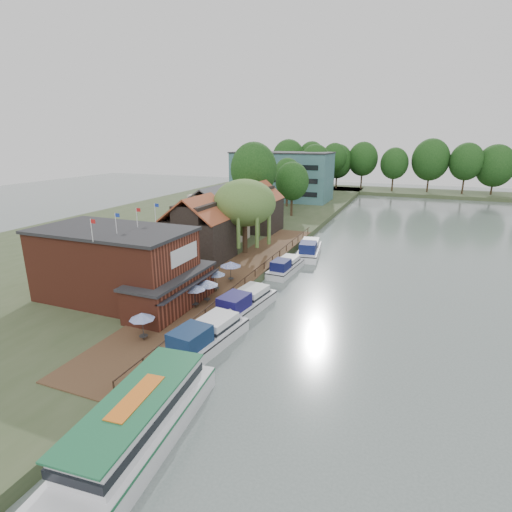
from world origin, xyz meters
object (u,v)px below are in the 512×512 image
at_px(willow, 245,217).
at_px(cruiser_0, 206,334).
at_px(cottage_b, 214,214).
at_px(cottage_a, 198,228).
at_px(umbrella_0, 143,326).
at_px(umbrella_4, 231,272).
at_px(tour_boat, 131,429).
at_px(cruiser_2, 285,265).
at_px(cruiser_3, 309,248).
at_px(cottage_c, 258,207).
at_px(umbrella_1, 195,296).
at_px(umbrella_3, 216,281).
at_px(swan, 204,381).
at_px(hotel_block, 282,176).
at_px(pub, 131,266).
at_px(umbrella_2, 207,291).
at_px(cruiser_1, 245,300).

relative_size(willow, cruiser_0, 1.00).
bearing_deg(cottage_b, cottage_a, -73.30).
distance_m(umbrella_0, umbrella_4, 14.98).
bearing_deg(tour_boat, willow, 98.57).
relative_size(cruiser_2, cruiser_3, 0.87).
bearing_deg(cottage_c, umbrella_4, -75.19).
height_order(umbrella_1, umbrella_3, same).
bearing_deg(swan, cottage_a, 120.19).
relative_size(hotel_block, umbrella_1, 10.69).
relative_size(cottage_a, cottage_c, 1.01).
height_order(willow, umbrella_1, willow).
bearing_deg(willow, cruiser_0, -74.03).
height_order(cottage_a, swan, cottage_a).
xyz_separation_m(pub, cruiser_3, (11.43, 25.50, -3.41)).
distance_m(umbrella_1, umbrella_3, 4.53).
bearing_deg(umbrella_0, umbrella_1, 85.48).
bearing_deg(umbrella_4, umbrella_3, -93.07).
bearing_deg(pub, cruiser_0, -21.24).
relative_size(willow, umbrella_2, 4.39).
xyz_separation_m(umbrella_3, swan, (6.14, -13.77, -2.07)).
distance_m(umbrella_0, tour_boat, 11.07).
bearing_deg(umbrella_1, umbrella_3, 90.96).
bearing_deg(hotel_block, umbrella_2, -77.58).
bearing_deg(cottage_b, cruiser_3, 1.86).
xyz_separation_m(pub, umbrella_2, (7.17, 2.12, -2.36)).
distance_m(willow, umbrella_1, 19.98).
bearing_deg(umbrella_4, tour_boat, -77.26).
height_order(umbrella_0, umbrella_3, same).
relative_size(pub, cruiser_1, 1.99).
relative_size(umbrella_1, tour_boat, 0.16).
xyz_separation_m(cottage_c, umbrella_3, (6.58, -28.81, -2.96)).
bearing_deg(cottage_a, hotel_block, 97.13).
height_order(umbrella_2, swan, umbrella_2).
height_order(umbrella_1, cruiser_2, umbrella_1).
height_order(willow, umbrella_4, willow).
distance_m(umbrella_3, cruiser_2, 12.33).
distance_m(cottage_c, tour_boat, 51.30).
bearing_deg(swan, tour_boat, -94.05).
xyz_separation_m(cruiser_0, tour_boat, (1.84, -11.66, 0.31)).
relative_size(umbrella_0, umbrella_3, 1.00).
distance_m(cruiser_2, cruiser_3, 8.75).
height_order(umbrella_3, swan, umbrella_3).
xyz_separation_m(willow, umbrella_4, (3.25, -11.54, -3.93)).
distance_m(cottage_a, cottage_c, 19.03).
bearing_deg(cruiser_3, pub, -122.49).
height_order(pub, umbrella_0, pub).
distance_m(cottage_a, umbrella_3, 12.75).
distance_m(umbrella_2, cruiser_1, 3.85).
relative_size(cottage_b, tour_boat, 0.66).
bearing_deg(cottage_a, cruiser_2, 8.81).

